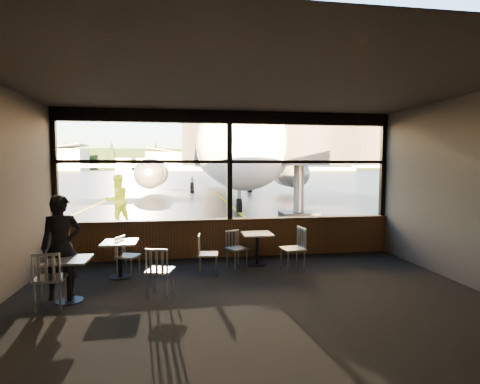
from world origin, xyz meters
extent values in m
plane|color=black|center=(0.00, 120.00, 0.00)|extent=(520.00, 520.00, 0.00)
cube|color=black|center=(0.00, -3.00, 0.01)|extent=(8.00, 6.00, 0.01)
cube|color=#38332D|center=(0.00, -3.00, 3.50)|extent=(8.00, 6.00, 0.04)
cube|color=#453E37|center=(4.00, -3.00, 1.75)|extent=(0.04, 6.00, 3.50)
cube|color=#453E37|center=(0.00, -6.00, 1.75)|extent=(8.00, 0.04, 3.50)
cube|color=#523119|center=(0.00, 0.00, 0.45)|extent=(8.00, 0.28, 0.90)
cube|color=black|center=(0.00, 0.00, 3.35)|extent=(8.00, 0.18, 0.30)
cube|color=black|center=(-3.95, 0.00, 2.20)|extent=(0.12, 0.12, 2.60)
cube|color=black|center=(0.00, 0.00, 2.20)|extent=(0.12, 0.12, 2.60)
cube|color=black|center=(3.95, 0.00, 2.20)|extent=(0.12, 0.12, 2.60)
cube|color=black|center=(0.00, 0.00, 2.30)|extent=(8.00, 0.10, 0.08)
imported|color=black|center=(-3.11, -2.41, 0.86)|extent=(0.72, 0.58, 1.73)
imported|color=#BFF219|center=(-3.49, 5.14, 0.95)|extent=(1.16, 1.13, 1.89)
cone|color=#FE5708|center=(0.71, 6.02, 0.26)|extent=(0.37, 0.37, 0.52)
cylinder|color=silver|center=(-30.00, 182.00, 3.00)|extent=(8.00, 8.00, 6.00)
cylinder|color=silver|center=(-20.00, 182.00, 3.00)|extent=(8.00, 8.00, 6.00)
cylinder|color=silver|center=(-10.00, 182.00, 3.00)|extent=(8.00, 8.00, 6.00)
cube|color=black|center=(0.00, 210.00, 6.00)|extent=(360.00, 3.00, 12.00)
camera|label=1|loc=(-1.11, -8.91, 2.20)|focal=28.00mm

